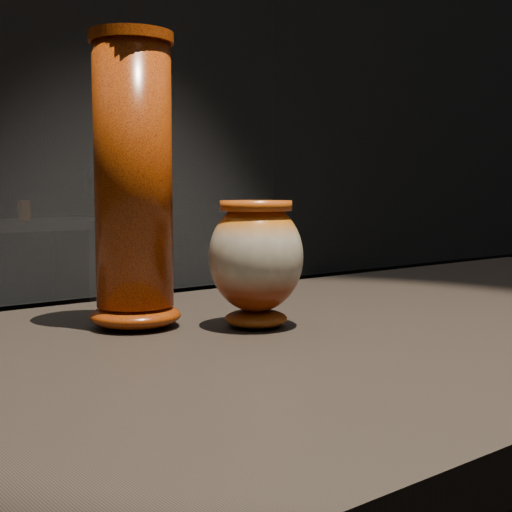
{
  "coord_description": "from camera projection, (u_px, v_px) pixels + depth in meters",
  "views": [
    {
      "loc": [
        -0.73,
        -0.68,
        1.09
      ],
      "look_at": [
        -0.14,
        0.07,
        1.0
      ],
      "focal_mm": 50.0,
      "sensor_mm": 36.0,
      "label": 1
    }
  ],
  "objects": [
    {
      "name": "display_plinth",
      "position": [
        360.0,
        506.0,
        1.03
      ],
      "size": [
        2.0,
        0.8,
        0.9
      ],
      "color": "black",
      "rests_on": "ground"
    },
    {
      "name": "back_vase_right",
      "position": [
        25.0,
        211.0,
        4.04
      ],
      "size": [
        0.07,
        0.07,
        0.11
      ],
      "primitive_type": "cylinder",
      "color": "#8F3F14",
      "rests_on": "back_shelf"
    },
    {
      "name": "tall_vase",
      "position": [
        134.0,
        187.0,
        0.95
      ],
      "size": [
        0.16,
        0.16,
        0.39
      ],
      "rotation": [
        0.0,
        0.0,
        0.36
      ],
      "color": "#B6480C",
      "rests_on": "display_plinth"
    },
    {
      "name": "main_vase",
      "position": [
        256.0,
        258.0,
        0.96
      ],
      "size": [
        0.14,
        0.14,
        0.17
      ],
      "rotation": [
        0.0,
        0.0,
        -0.12
      ],
      "color": "maroon",
      "rests_on": "display_plinth"
    },
    {
      "name": "visitor",
      "position": [
        117.0,
        212.0,
        5.36
      ],
      "size": [
        0.79,
        0.69,
        1.81
      ],
      "primitive_type": "imported",
      "rotation": [
        0.0,
        0.0,
        3.63
      ],
      "color": "black",
      "rests_on": "ground"
    }
  ]
}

